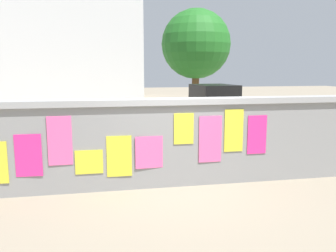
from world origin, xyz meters
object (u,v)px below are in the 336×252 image
object	(u,v)px
person_walking	(22,131)
tree_roadside	(196,44)
bicycle_near	(58,137)
auto_rickshaw_truck	(185,115)
motorcycle	(99,147)
bicycle_far	(283,150)
person_bystander	(228,126)

from	to	relation	value
person_walking	tree_roadside	xyz separation A→B (m)	(6.21, 7.97, 2.49)
bicycle_near	tree_roadside	xyz separation A→B (m)	(5.71, 5.51, 3.11)
auto_rickshaw_truck	motorcycle	world-z (taller)	auto_rickshaw_truck
auto_rickshaw_truck	tree_roadside	xyz separation A→B (m)	(1.83, 5.40, 2.57)
motorcycle	bicycle_far	distance (m)	4.55
motorcycle	person_walking	distance (m)	1.78
auto_rickshaw_truck	person_bystander	bearing A→B (deg)	-82.25
motorcycle	bicycle_near	distance (m)	2.45
auto_rickshaw_truck	bicycle_far	bearing A→B (deg)	-58.69
bicycle_near	person_walking	size ratio (longest dim) A/B	1.06
auto_rickshaw_truck	person_bystander	size ratio (longest dim) A/B	2.30
person_bystander	tree_roadside	world-z (taller)	tree_roadside
bicycle_far	tree_roadside	distance (m)	8.91
person_walking	motorcycle	bearing A→B (deg)	10.42
person_walking	tree_roadside	world-z (taller)	tree_roadside
person_bystander	person_walking	bearing A→B (deg)	176.93
bicycle_far	person_bystander	xyz separation A→B (m)	(-1.41, 0.13, 0.62)
bicycle_near	person_bystander	distance (m)	5.09
bicycle_near	tree_roadside	bearing A→B (deg)	43.99
person_bystander	motorcycle	bearing A→B (deg)	169.63
person_bystander	tree_roadside	bearing A→B (deg)	80.00
person_bystander	tree_roadside	xyz separation A→B (m)	(1.45, 8.22, 2.49)
tree_roadside	auto_rickshaw_truck	bearing A→B (deg)	-108.76
person_bystander	bicycle_far	bearing A→B (deg)	-5.40
person_bystander	tree_roadside	size ratio (longest dim) A/B	0.32
person_walking	person_bystander	xyz separation A→B (m)	(4.76, -0.26, 0.00)
motorcycle	tree_roadside	size ratio (longest dim) A/B	0.37
auto_rickshaw_truck	bicycle_far	distance (m)	3.50
auto_rickshaw_truck	bicycle_far	size ratio (longest dim) A/B	2.19
person_bystander	bicycle_near	bearing A→B (deg)	147.53
bicycle_near	person_bystander	xyz separation A→B (m)	(4.26, -2.71, 0.62)
bicycle_near	person_walking	xyz separation A→B (m)	(-0.50, -2.45, 0.62)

